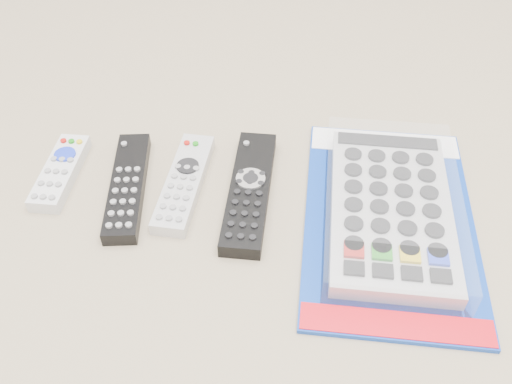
{
  "coord_description": "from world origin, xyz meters",
  "views": [
    {
      "loc": [
        0.03,
        -0.57,
        0.57
      ],
      "look_at": [
        0.04,
        -0.02,
        0.01
      ],
      "focal_mm": 40.0,
      "sensor_mm": 36.0,
      "label": 1
    }
  ],
  "objects_px": {
    "remote_silver_dvd": "(184,182)",
    "remote_large_black": "(250,191)",
    "remote_slim_black": "(128,186)",
    "remote_small_grey": "(60,172)",
    "jumbo_remote_packaged": "(391,208)"
  },
  "relations": [
    {
      "from": "jumbo_remote_packaged",
      "to": "remote_large_black",
      "type": "bearing_deg",
      "value": 174.08
    },
    {
      "from": "jumbo_remote_packaged",
      "to": "remote_slim_black",
      "type": "bearing_deg",
      "value": 178.26
    },
    {
      "from": "remote_silver_dvd",
      "to": "remote_large_black",
      "type": "bearing_deg",
      "value": -2.22
    },
    {
      "from": "remote_slim_black",
      "to": "remote_large_black",
      "type": "distance_m",
      "value": 0.17
    },
    {
      "from": "remote_small_grey",
      "to": "remote_large_black",
      "type": "distance_m",
      "value": 0.28
    },
    {
      "from": "remote_small_grey",
      "to": "remote_large_black",
      "type": "xyz_separation_m",
      "value": [
        0.27,
        -0.04,
        0.0
      ]
    },
    {
      "from": "remote_slim_black",
      "to": "remote_large_black",
      "type": "xyz_separation_m",
      "value": [
        0.17,
        -0.01,
        0.0
      ]
    },
    {
      "from": "remote_slim_black",
      "to": "remote_silver_dvd",
      "type": "relative_size",
      "value": 1.05
    },
    {
      "from": "remote_silver_dvd",
      "to": "remote_large_black",
      "type": "distance_m",
      "value": 0.09
    },
    {
      "from": "remote_silver_dvd",
      "to": "remote_slim_black",
      "type": "bearing_deg",
      "value": -165.75
    },
    {
      "from": "remote_slim_black",
      "to": "jumbo_remote_packaged",
      "type": "height_order",
      "value": "jumbo_remote_packaged"
    },
    {
      "from": "remote_silver_dvd",
      "to": "jumbo_remote_packaged",
      "type": "bearing_deg",
      "value": -3.13
    },
    {
      "from": "remote_small_grey",
      "to": "remote_silver_dvd",
      "type": "distance_m",
      "value": 0.18
    },
    {
      "from": "remote_slim_black",
      "to": "jumbo_remote_packaged",
      "type": "bearing_deg",
      "value": -10.78
    },
    {
      "from": "remote_small_grey",
      "to": "remote_silver_dvd",
      "type": "xyz_separation_m",
      "value": [
        0.18,
        -0.02,
        -0.0
      ]
    }
  ]
}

